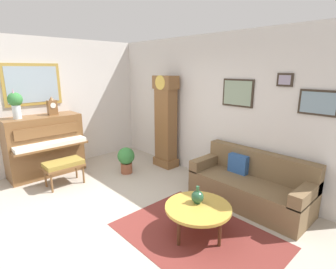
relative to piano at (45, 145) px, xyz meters
name	(u,v)px	position (x,y,z in m)	size (l,w,h in m)	color
ground_plane	(103,217)	(2.23, 0.05, -0.67)	(6.40, 6.00, 0.10)	#B2A899
wall_left	(37,105)	(-0.37, 0.05, 0.79)	(0.13, 4.90, 2.80)	silver
wall_back	(206,108)	(2.25, 2.45, 0.78)	(5.30, 0.13, 2.80)	silver
area_rug	(197,235)	(3.56, 0.71, -0.62)	(2.10, 1.50, 0.01)	maroon
piano	(45,145)	(0.00, 0.00, 0.00)	(0.87, 1.44, 1.24)	brown
piano_bench	(64,165)	(0.80, 0.05, -0.22)	(0.42, 0.70, 0.48)	brown
grandfather_clock	(166,124)	(1.36, 2.15, 0.34)	(0.52, 0.34, 2.03)	brown
couch	(250,185)	(3.56, 2.01, -0.31)	(1.90, 0.80, 0.84)	brown
coffee_table	(198,208)	(3.52, 0.75, -0.25)	(0.88, 0.88, 0.41)	gold
mantel_clock	(52,107)	(0.00, 0.23, 0.78)	(0.13, 0.18, 0.38)	brown
flower_vase	(15,102)	(0.00, -0.42, 0.93)	(0.26, 0.26, 0.58)	silver
green_jug	(197,197)	(3.45, 0.81, -0.13)	(0.17, 0.17, 0.24)	#234C33
potted_plant	(126,158)	(1.11, 1.24, -0.30)	(0.36, 0.36, 0.56)	#935138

